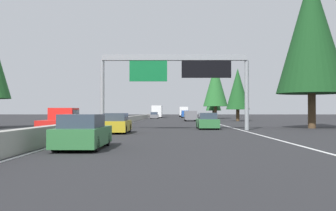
{
  "coord_description": "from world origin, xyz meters",
  "views": [
    {
      "loc": [
        -1.95,
        -5.59,
        1.58
      ],
      "look_at": [
        49.77,
        -5.17,
        2.36
      ],
      "focal_mm": 42.77,
      "sensor_mm": 36.0,
      "label": 1
    }
  ],
  "objects_px": {
    "box_truck_near_right": "(183,111)",
    "conifer_right_far": "(215,85)",
    "pickup_mid_center": "(185,114)",
    "sedan_far_center": "(154,116)",
    "minivan_mid_right": "(190,115)",
    "sedan_far_left": "(116,124)",
    "sedan_far_right": "(83,133)",
    "sedan_near_center": "(207,121)",
    "conifer_right_near": "(311,32)",
    "bus_distant_b": "(157,111)",
    "sign_gantry_overhead": "(176,70)",
    "conifer_right_mid": "(238,89)",
    "oncoming_near": "(62,120)",
    "conifer_right_distant": "(213,97)"
  },
  "relations": [
    {
      "from": "pickup_mid_center",
      "to": "sedan_near_center",
      "type": "bearing_deg",
      "value": 179.73
    },
    {
      "from": "pickup_mid_center",
      "to": "conifer_right_mid",
      "type": "distance_m",
      "value": 37.38
    },
    {
      "from": "minivan_mid_right",
      "to": "conifer_right_distant",
      "type": "relative_size",
      "value": 0.61
    },
    {
      "from": "sedan_far_right",
      "to": "box_truck_near_right",
      "type": "xyz_separation_m",
      "value": [
        101.38,
        -7.4,
        0.93
      ]
    },
    {
      "from": "conifer_right_mid",
      "to": "sedan_far_center",
      "type": "bearing_deg",
      "value": 33.2
    },
    {
      "from": "box_truck_near_right",
      "to": "sedan_far_center",
      "type": "xyz_separation_m",
      "value": [
        -28.82,
        7.43,
        -0.93
      ]
    },
    {
      "from": "sign_gantry_overhead",
      "to": "box_truck_near_right",
      "type": "xyz_separation_m",
      "value": [
        84.41,
        -3.18,
        -3.52
      ]
    },
    {
      "from": "sedan_far_left",
      "to": "box_truck_near_right",
      "type": "distance_m",
      "value": 89.41
    },
    {
      "from": "box_truck_near_right",
      "to": "conifer_right_near",
      "type": "bearing_deg",
      "value": -173.16
    },
    {
      "from": "sign_gantry_overhead",
      "to": "sedan_far_center",
      "type": "height_order",
      "value": "sign_gantry_overhead"
    },
    {
      "from": "conifer_right_mid",
      "to": "sedan_far_left",
      "type": "bearing_deg",
      "value": 157.98
    },
    {
      "from": "oncoming_near",
      "to": "conifer_right_far",
      "type": "xyz_separation_m",
      "value": [
        59.71,
        -18.27,
        6.73
      ]
    },
    {
      "from": "sedan_far_right",
      "to": "conifer_right_far",
      "type": "relative_size",
      "value": 0.35
    },
    {
      "from": "oncoming_near",
      "to": "conifer_right_far",
      "type": "relative_size",
      "value": 0.45
    },
    {
      "from": "sign_gantry_overhead",
      "to": "sedan_near_center",
      "type": "bearing_deg",
      "value": -50.03
    },
    {
      "from": "sedan_far_center",
      "to": "conifer_right_far",
      "type": "relative_size",
      "value": 0.35
    },
    {
      "from": "minivan_mid_right",
      "to": "bus_distant_b",
      "type": "bearing_deg",
      "value": 10.06
    },
    {
      "from": "sedan_near_center",
      "to": "conifer_right_near",
      "type": "relative_size",
      "value": 0.29
    },
    {
      "from": "sign_gantry_overhead",
      "to": "bus_distant_b",
      "type": "relative_size",
      "value": 1.1
    },
    {
      "from": "minivan_mid_right",
      "to": "conifer_right_far",
      "type": "height_order",
      "value": "conifer_right_far"
    },
    {
      "from": "sedan_near_center",
      "to": "pickup_mid_center",
      "type": "bearing_deg",
      "value": -0.27
    },
    {
      "from": "bus_distant_b",
      "to": "oncoming_near",
      "type": "xyz_separation_m",
      "value": [
        -75.41,
        4.61,
        -0.8
      ]
    },
    {
      "from": "sedan_far_center",
      "to": "sedan_far_left",
      "type": "bearing_deg",
      "value": 179.78
    },
    {
      "from": "conifer_right_distant",
      "to": "box_truck_near_right",
      "type": "bearing_deg",
      "value": 14.89
    },
    {
      "from": "minivan_mid_right",
      "to": "sedan_far_center",
      "type": "height_order",
      "value": "minivan_mid_right"
    },
    {
      "from": "bus_distant_b",
      "to": "conifer_right_far",
      "type": "distance_m",
      "value": 21.64
    },
    {
      "from": "sedan_far_center",
      "to": "minivan_mid_right",
      "type": "bearing_deg",
      "value": -162.95
    },
    {
      "from": "conifer_right_distant",
      "to": "sedan_far_right",
      "type": "bearing_deg",
      "value": 169.92
    },
    {
      "from": "pickup_mid_center",
      "to": "sedan_far_center",
      "type": "bearing_deg",
      "value": 151.35
    },
    {
      "from": "sign_gantry_overhead",
      "to": "conifer_right_distant",
      "type": "distance_m",
      "value": 61.21
    },
    {
      "from": "sedan_far_center",
      "to": "box_truck_near_right",
      "type": "bearing_deg",
      "value": -14.46
    },
    {
      "from": "pickup_mid_center",
      "to": "conifer_right_near",
      "type": "height_order",
      "value": "conifer_right_near"
    },
    {
      "from": "pickup_mid_center",
      "to": "conifer_right_far",
      "type": "bearing_deg",
      "value": -154.27
    },
    {
      "from": "conifer_right_far",
      "to": "conifer_right_distant",
      "type": "distance_m",
      "value": 5.22
    },
    {
      "from": "conifer_right_far",
      "to": "sign_gantry_overhead",
      "type": "bearing_deg",
      "value": 170.36
    },
    {
      "from": "conifer_right_far",
      "to": "sedan_near_center",
      "type": "bearing_deg",
      "value": 172.9
    },
    {
      "from": "sedan_near_center",
      "to": "oncoming_near",
      "type": "xyz_separation_m",
      "value": [
        -6.12,
        11.6,
        0.23
      ]
    },
    {
      "from": "conifer_right_mid",
      "to": "sedan_far_right",
      "type": "bearing_deg",
      "value": 163.35
    },
    {
      "from": "pickup_mid_center",
      "to": "oncoming_near",
      "type": "height_order",
      "value": "same"
    },
    {
      "from": "minivan_mid_right",
      "to": "sedan_far_center",
      "type": "relative_size",
      "value": 1.14
    },
    {
      "from": "sign_gantry_overhead",
      "to": "conifer_right_mid",
      "type": "bearing_deg",
      "value": -18.02
    },
    {
      "from": "pickup_mid_center",
      "to": "bus_distant_b",
      "type": "distance_m",
      "value": 7.77
    },
    {
      "from": "sedan_far_right",
      "to": "sedan_near_center",
      "type": "bearing_deg",
      "value": -20.02
    },
    {
      "from": "minivan_mid_right",
      "to": "conifer_right_near",
      "type": "bearing_deg",
      "value": -160.75
    },
    {
      "from": "box_truck_near_right",
      "to": "conifer_right_mid",
      "type": "xyz_separation_m",
      "value": [
        -51.61,
        -7.49,
        3.74
      ]
    },
    {
      "from": "conifer_right_near",
      "to": "conifer_right_mid",
      "type": "height_order",
      "value": "conifer_right_near"
    },
    {
      "from": "minivan_mid_right",
      "to": "pickup_mid_center",
      "type": "distance_m",
      "value": 36.37
    },
    {
      "from": "minivan_mid_right",
      "to": "conifer_right_mid",
      "type": "xyz_separation_m",
      "value": [
        0.02,
        -7.92,
        4.4
      ]
    },
    {
      "from": "sedan_far_center",
      "to": "sedan_near_center",
      "type": "bearing_deg",
      "value": -172.42
    },
    {
      "from": "box_truck_near_right",
      "to": "conifer_right_far",
      "type": "distance_m",
      "value": 29.76
    }
  ]
}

